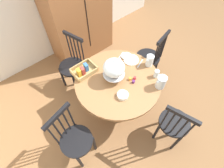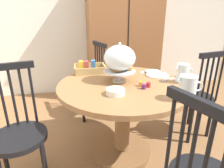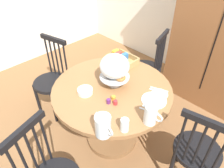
# 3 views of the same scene
# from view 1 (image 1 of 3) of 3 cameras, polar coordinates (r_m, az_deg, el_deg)

# --- Properties ---
(ground_plane) EXTENTS (10.00, 10.00, 0.00)m
(ground_plane) POSITION_cam_1_polar(r_m,az_deg,el_deg) (2.93, 4.04, -6.22)
(ground_plane) COLOR brown
(wooden_armoire) EXTENTS (1.18, 0.60, 1.96)m
(wooden_armoire) POSITION_cam_1_polar(r_m,az_deg,el_deg) (3.20, -11.67, 24.14)
(wooden_armoire) COLOR brown
(wooden_armoire) RESTS_ON ground_plane
(dining_table) EXTENTS (1.13, 1.13, 0.74)m
(dining_table) POSITION_cam_1_polar(r_m,az_deg,el_deg) (2.45, 1.77, -1.85)
(dining_table) COLOR olive
(dining_table) RESTS_ON ground_plane
(windsor_chair_near_window) EXTENTS (0.42, 0.42, 0.97)m
(windsor_chair_near_window) POSITION_cam_1_polar(r_m,az_deg,el_deg) (2.25, -12.10, -17.44)
(windsor_chair_near_window) COLOR black
(windsor_chair_near_window) RESTS_ON ground_plane
(windsor_chair_by_cabinet) EXTENTS (0.42, 0.42, 0.97)m
(windsor_chair_by_cabinet) POSITION_cam_1_polar(r_m,az_deg,el_deg) (2.41, 19.64, -12.30)
(windsor_chair_by_cabinet) COLOR black
(windsor_chair_by_cabinet) RESTS_ON ground_plane
(windsor_chair_facing_door) EXTENTS (0.41, 0.41, 0.97)m
(windsor_chair_facing_door) POSITION_cam_1_polar(r_m,az_deg,el_deg) (2.99, 12.13, 8.37)
(windsor_chair_facing_door) COLOR black
(windsor_chair_facing_door) RESTS_ON ground_plane
(windsor_chair_far_side) EXTENTS (0.42, 0.42, 0.97)m
(windsor_chair_far_side) POSITION_cam_1_polar(r_m,az_deg,el_deg) (2.87, -12.75, 5.88)
(windsor_chair_far_side) COLOR black
(windsor_chair_far_side) RESTS_ON ground_plane
(pastry_stand_with_dome) EXTENTS (0.28, 0.28, 0.34)m
(pastry_stand_with_dome) POSITION_cam_1_polar(r_m,az_deg,el_deg) (2.13, 0.62, 5.16)
(pastry_stand_with_dome) COLOR silver
(pastry_stand_with_dome) RESTS_ON dining_table
(orange_juice_pitcher) EXTENTS (0.20, 0.12, 0.18)m
(orange_juice_pitcher) POSITION_cam_1_polar(r_m,az_deg,el_deg) (2.23, 15.80, 0.51)
(orange_juice_pitcher) COLOR silver
(orange_juice_pitcher) RESTS_ON dining_table
(milk_pitcher) EXTENTS (0.18, 0.10, 0.17)m
(milk_pitcher) POSITION_cam_1_polar(r_m,az_deg,el_deg) (2.43, 12.26, 7.44)
(milk_pitcher) COLOR silver
(milk_pitcher) RESTS_ON dining_table
(cereal_basket) EXTENTS (0.32, 0.24, 0.12)m
(cereal_basket) POSITION_cam_1_polar(r_m,az_deg,el_deg) (2.35, -9.31, 4.44)
(cereal_basket) COLOR tan
(cereal_basket) RESTS_ON dining_table
(china_plate_large) EXTENTS (0.22, 0.22, 0.01)m
(china_plate_large) POSITION_cam_1_polar(r_m,az_deg,el_deg) (2.50, 6.31, 7.94)
(china_plate_large) COLOR white
(china_plate_large) RESTS_ON dining_table
(china_plate_small) EXTENTS (0.15, 0.15, 0.01)m
(china_plate_small) POSITION_cam_1_polar(r_m,az_deg,el_deg) (2.53, 4.78, 9.16)
(china_plate_small) COLOR white
(china_plate_small) RESTS_ON china_plate_large
(cereal_bowl) EXTENTS (0.14, 0.14, 0.04)m
(cereal_bowl) POSITION_cam_1_polar(r_m,az_deg,el_deg) (2.11, 3.54, -3.69)
(cereal_bowl) COLOR white
(cereal_bowl) RESTS_ON dining_table
(drinking_glass) EXTENTS (0.06, 0.06, 0.11)m
(drinking_glass) POSITION_cam_1_polar(r_m,az_deg,el_deg) (2.33, 14.41, 3.32)
(drinking_glass) COLOR silver
(drinking_glass) RESTS_ON dining_table
(jam_jar_strawberry) EXTENTS (0.04, 0.04, 0.04)m
(jam_jar_strawberry) POSITION_cam_1_polar(r_m,az_deg,el_deg) (2.28, 7.47, 1.93)
(jam_jar_strawberry) COLOR #B7282D
(jam_jar_strawberry) RESTS_ON dining_table
(jam_jar_apricot) EXTENTS (0.04, 0.04, 0.04)m
(jam_jar_apricot) POSITION_cam_1_polar(r_m,az_deg,el_deg) (2.26, 6.00, 1.71)
(jam_jar_apricot) COLOR orange
(jam_jar_apricot) RESTS_ON dining_table
(jam_jar_grape) EXTENTS (0.04, 0.04, 0.04)m
(jam_jar_grape) POSITION_cam_1_polar(r_m,az_deg,el_deg) (2.24, 7.07, 0.77)
(jam_jar_grape) COLOR #5B2366
(jam_jar_grape) RESTS_ON dining_table
(table_knife) EXTENTS (0.16, 0.07, 0.01)m
(table_knife) POSITION_cam_1_polar(r_m,az_deg,el_deg) (2.54, 3.43, 9.03)
(table_knife) COLOR silver
(table_knife) RESTS_ON dining_table
(dinner_fork) EXTENTS (0.16, 0.07, 0.01)m
(dinner_fork) POSITION_cam_1_polar(r_m,az_deg,el_deg) (2.55, 2.82, 9.27)
(dinner_fork) COLOR silver
(dinner_fork) RESTS_ON dining_table
(soup_spoon) EXTENTS (0.16, 0.07, 0.01)m
(soup_spoon) POSITION_cam_1_polar(r_m,az_deg,el_deg) (2.48, 9.24, 6.69)
(soup_spoon) COLOR silver
(soup_spoon) RESTS_ON dining_table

